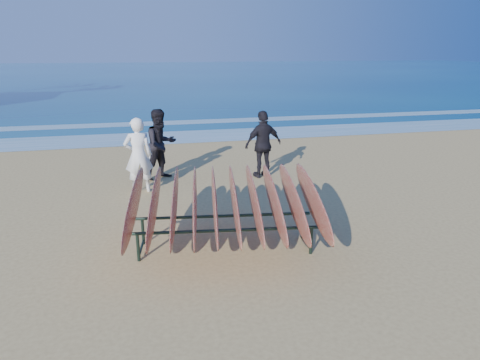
{
  "coord_description": "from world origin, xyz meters",
  "views": [
    {
      "loc": [
        -1.81,
        -7.06,
        3.46
      ],
      "look_at": [
        0.0,
        0.8,
        0.95
      ],
      "focal_mm": 32.0,
      "sensor_mm": 36.0,
      "label": 1
    }
  ],
  "objects_px": {
    "surfboard_rack": "(225,203)",
    "person_dark_b": "(263,144)",
    "person_white": "(138,155)",
    "person_dark_a": "(161,144)"
  },
  "relations": [
    {
      "from": "surfboard_rack",
      "to": "person_dark_b",
      "type": "height_order",
      "value": "person_dark_b"
    },
    {
      "from": "person_white",
      "to": "person_dark_b",
      "type": "height_order",
      "value": "person_white"
    },
    {
      "from": "person_dark_a",
      "to": "person_white",
      "type": "bearing_deg",
      "value": -150.53
    },
    {
      "from": "surfboard_rack",
      "to": "person_dark_a",
      "type": "xyz_separation_m",
      "value": [
        -0.85,
        4.64,
        0.07
      ]
    },
    {
      "from": "surfboard_rack",
      "to": "person_dark_a",
      "type": "height_order",
      "value": "person_dark_a"
    },
    {
      "from": "person_white",
      "to": "person_dark_a",
      "type": "bearing_deg",
      "value": -123.33
    },
    {
      "from": "person_white",
      "to": "person_dark_a",
      "type": "distance_m",
      "value": 1.21
    },
    {
      "from": "surfboard_rack",
      "to": "person_dark_b",
      "type": "xyz_separation_m",
      "value": [
        1.88,
        4.16,
        0.04
      ]
    },
    {
      "from": "surfboard_rack",
      "to": "person_dark_b",
      "type": "distance_m",
      "value": 4.57
    },
    {
      "from": "person_white",
      "to": "person_dark_b",
      "type": "distance_m",
      "value": 3.38
    }
  ]
}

